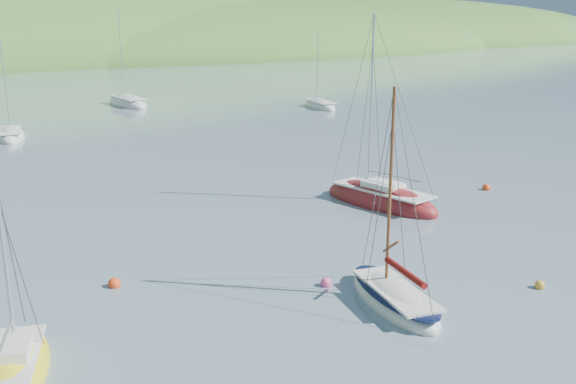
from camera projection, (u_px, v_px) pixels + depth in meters
ground at (449, 283)px, 25.49m from camera, size 700.00×700.00×0.00m
daysailer_white at (394, 298)px, 23.59m from camera, size 3.63×5.86×8.47m
sloop_red at (380, 201)px, 36.21m from camera, size 3.28×7.85×11.33m
sailboat_yellow at (14, 369)px, 18.93m from camera, size 3.80×5.29×6.54m
distant_sloop_a at (11, 136)px, 56.27m from camera, size 3.98×6.88×9.29m
distant_sloop_b at (128, 104)px, 77.56m from camera, size 3.47×8.94×12.58m
distant_sloop_d at (320, 106)px, 75.57m from camera, size 4.37×7.36×9.92m
mooring_buoys at (366, 244)px, 29.55m from camera, size 24.55×10.81×0.50m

